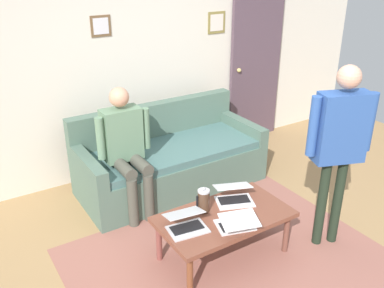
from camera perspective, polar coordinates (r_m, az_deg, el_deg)
name	(u,v)px	position (r m, az deg, el deg)	size (l,w,h in m)	color
ground_plane	(249,260)	(3.79, 7.66, -15.33)	(7.68, 7.68, 0.00)	#A07B4F
area_rug	(230,261)	(3.76, 5.13, -15.46)	(2.58, 1.98, 0.01)	#975C4F
back_wall	(131,56)	(4.92, -8.20, 11.65)	(7.04, 0.11, 2.70)	beige
interior_door	(255,66)	(5.85, 8.57, 10.36)	(0.82, 0.09, 2.05)	#533F4B
couch	(170,160)	(4.71, -3.05, -2.22)	(2.02, 0.88, 0.88)	#4F695A
coffee_table	(224,219)	(3.60, 4.37, -10.13)	(1.12, 0.62, 0.42)	brown
laptop_left	(234,196)	(3.76, 5.68, -7.02)	(0.41, 0.40, 0.14)	silver
laptop_center	(186,224)	(3.39, -0.78, -10.72)	(0.34, 0.32, 0.14)	silver
laptop_right	(236,223)	(3.41, 6.02, -10.62)	(0.37, 0.37, 0.14)	silver
french_press	(204,201)	(3.56, 1.57, -7.67)	(0.12, 0.10, 0.23)	#4C3323
person_standing	(340,136)	(3.64, 19.37, 1.03)	(0.57, 0.32, 1.64)	black
person_seated	(126,145)	(4.11, -8.94, -0.10)	(0.55, 0.51, 1.28)	#4A493E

